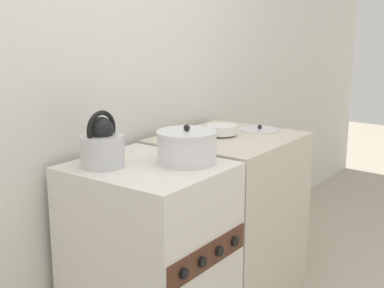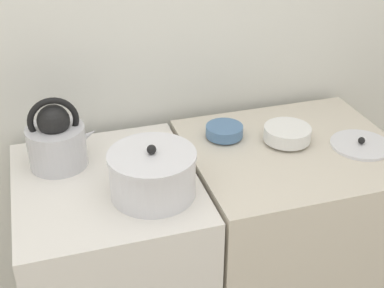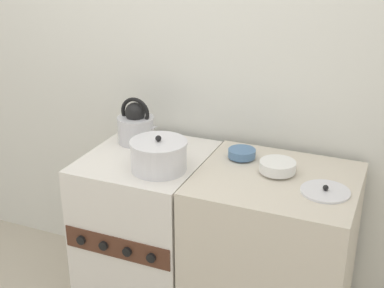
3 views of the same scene
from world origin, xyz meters
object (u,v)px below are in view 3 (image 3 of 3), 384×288
kettle (136,125)px  loose_pot_lid (325,191)px  small_ceramic_bowl (242,153)px  cooking_pot (159,155)px  enamel_bowl (278,167)px  stove (149,233)px

kettle → loose_pot_lid: bearing=-11.3°
kettle → small_ceramic_bowl: kettle is taller
cooking_pot → enamel_bowl: size_ratio=1.61×
cooking_pot → loose_pot_lid: bearing=4.1°
loose_pot_lid → cooking_pot: bearing=-175.9°
kettle → small_ceramic_bowl: (0.57, -0.01, -0.06)m
cooking_pot → enamel_bowl: bearing=16.8°
kettle → small_ceramic_bowl: bearing=-0.5°
stove → loose_pot_lid: bearing=-3.9°
small_ceramic_bowl → cooking_pot: bearing=-141.9°
stove → loose_pot_lid: size_ratio=4.21×
stove → small_ceramic_bowl: bearing=16.9°
enamel_bowl → kettle: bearing=172.7°
kettle → small_ceramic_bowl: 0.58m
stove → cooking_pot: 0.54m
stove → loose_pot_lid: 0.99m
stove → kettle: bearing=131.9°
enamel_bowl → loose_pot_lid: (0.23, -0.10, -0.03)m
enamel_bowl → loose_pot_lid: 0.26m
stove → cooking_pot: bearing=-41.6°
stove → cooking_pot: cooking_pot is taller
small_ceramic_bowl → loose_pot_lid: size_ratio=0.63×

